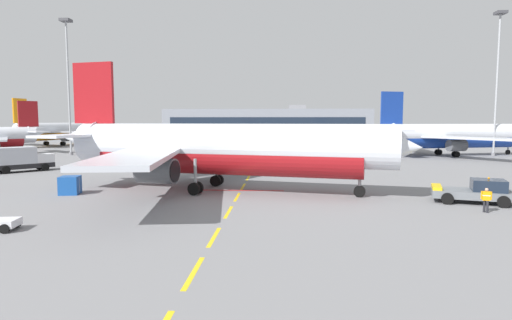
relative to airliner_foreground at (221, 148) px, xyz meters
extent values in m
plane|color=slate|center=(23.82, 18.21, -3.95)|extent=(400.00, 400.00, 0.00)
cube|color=yellow|center=(1.82, -21.12, -3.95)|extent=(0.24, 4.00, 0.01)
cube|color=yellow|center=(1.82, -15.56, -3.95)|extent=(0.24, 4.00, 0.01)
cube|color=yellow|center=(1.82, -9.11, -3.95)|extent=(0.24, 4.00, 0.01)
cube|color=yellow|center=(1.82, -3.20, -3.95)|extent=(0.24, 4.00, 0.01)
cube|color=yellow|center=(1.82, 2.49, -3.95)|extent=(0.24, 4.00, 0.01)
cube|color=yellow|center=(1.82, 8.77, -3.95)|extent=(0.24, 4.00, 0.01)
cube|color=yellow|center=(1.82, 14.86, -3.95)|extent=(0.24, 4.00, 0.01)
cube|color=yellow|center=(1.82, 20.51, -3.95)|extent=(0.24, 4.00, 0.01)
cube|color=yellow|center=(1.82, 26.40, -3.95)|extent=(0.24, 4.00, 0.01)
cube|color=yellow|center=(1.82, 33.81, -3.95)|extent=(0.24, 4.00, 0.01)
cube|color=yellow|center=(1.82, 40.91, -3.95)|extent=(0.24, 4.00, 0.01)
cube|color=yellow|center=(1.82, 48.24, -3.95)|extent=(0.24, 4.00, 0.01)
cube|color=yellow|center=(1.82, 54.57, -3.95)|extent=(0.24, 4.00, 0.01)
cube|color=yellow|center=(1.82, 61.06, -3.95)|extent=(0.24, 4.00, 0.01)
cube|color=yellow|center=(1.82, 67.11, -3.95)|extent=(0.24, 4.00, 0.01)
cube|color=#B21414|center=(1.82, 0.21, -3.95)|extent=(8.00, 0.40, 0.01)
cylinder|color=silver|center=(0.57, -0.12, 0.35)|extent=(30.22, 10.12, 3.80)
cylinder|color=maroon|center=(0.57, -0.12, -0.69)|extent=(24.68, 8.63, 3.50)
cone|color=silver|center=(15.28, -3.33, 0.35)|extent=(4.21, 4.38, 3.72)
cone|color=silver|center=(-14.82, 3.23, 0.83)|extent=(4.79, 4.05, 3.23)
cube|color=#192333|center=(14.25, -3.11, 1.02)|extent=(2.17, 3.13, 0.60)
cube|color=maroon|center=(-13.11, 2.86, 5.25)|extent=(4.38, 1.29, 6.00)
cube|color=silver|center=(-13.11, 6.13, 1.11)|extent=(4.49, 6.93, 0.24)
cube|color=silver|center=(-14.47, -0.12, 1.11)|extent=(4.49, 6.93, 0.24)
cube|color=#B7BCC6|center=(-1.50, 9.03, -0.12)|extent=(12.99, 17.00, 0.36)
cube|color=#B7BCC6|center=(-5.12, -7.58, -0.12)|extent=(6.83, 17.46, 0.36)
cylinder|color=#4C4F54|center=(-2.29, 6.13, -1.57)|extent=(3.57, 2.73, 2.10)
cylinder|color=black|center=(-0.72, 5.79, -1.57)|extent=(0.50, 1.77, 1.79)
cylinder|color=#4C4F54|center=(-4.63, -4.62, -1.57)|extent=(3.57, 2.73, 2.10)
cylinder|color=black|center=(-3.07, -4.96, -1.57)|extent=(0.50, 1.77, 1.79)
cylinder|color=gray|center=(12.20, -2.66, -2.12)|extent=(0.28, 0.28, 2.67)
cylinder|color=black|center=(12.20, -2.66, -3.45)|extent=(1.03, 0.48, 0.99)
cylinder|color=gray|center=(-0.83, 2.84, -2.09)|extent=(0.28, 0.28, 2.61)
cylinder|color=black|center=(-0.75, 3.18, -3.40)|extent=(1.15, 0.58, 1.10)
cylinder|color=black|center=(-0.90, 2.50, -3.40)|extent=(1.15, 0.58, 1.10)
cylinder|color=gray|center=(-1.94, -2.24, -2.09)|extent=(0.28, 0.28, 2.61)
cylinder|color=black|center=(-1.86, -1.90, -3.40)|extent=(1.15, 0.58, 1.10)
cylinder|color=black|center=(-2.01, -2.58, -3.40)|extent=(1.15, 0.58, 1.10)
cube|color=slate|center=(20.70, -4.51, -3.25)|extent=(6.55, 4.40, 0.60)
cube|color=#192333|center=(21.73, -4.82, -2.50)|extent=(2.91, 2.72, 0.90)
cube|color=yellow|center=(18.17, -3.76, -2.83)|extent=(1.39, 2.61, 0.24)
sphere|color=orange|center=(21.73, -4.82, -1.95)|extent=(0.16, 0.16, 0.16)
cylinder|color=black|center=(18.46, -5.30, -3.50)|extent=(0.98, 0.64, 0.90)
cylinder|color=black|center=(19.26, -2.62, -3.50)|extent=(0.98, 0.64, 0.90)
cylinder|color=black|center=(22.14, -6.40, -3.50)|extent=(0.98, 0.64, 0.90)
cylinder|color=black|center=(22.94, -3.72, -3.50)|extent=(0.98, 0.64, 0.90)
cylinder|color=silver|center=(37.75, 41.22, 0.11)|extent=(28.37, 11.05, 3.59)
cylinder|color=navy|center=(37.75, 41.22, -0.87)|extent=(23.19, 9.36, 3.30)
cone|color=silver|center=(23.41, 37.25, 0.56)|extent=(4.64, 4.00, 3.05)
cube|color=navy|center=(25.00, 37.69, 4.74)|extent=(4.10, 1.44, 5.67)
cube|color=silver|center=(23.56, 40.43, 0.83)|extent=(4.53, 6.64, 0.23)
cube|color=silver|center=(25.17, 34.60, 0.83)|extent=(4.53, 6.64, 0.23)
cube|color=#B7BCC6|center=(31.99, 47.96, -0.34)|extent=(5.60, 16.33, 0.34)
cube|color=#B7BCC6|center=(36.27, 32.48, -0.34)|extent=(12.88, 15.78, 0.34)
cylinder|color=#4C4F54|center=(32.61, 45.19, -1.71)|extent=(3.44, 2.72, 1.98)
cylinder|color=black|center=(34.07, 45.60, -1.71)|extent=(0.56, 1.66, 1.69)
cylinder|color=#4C4F54|center=(35.38, 35.17, -1.71)|extent=(3.44, 2.72, 1.98)
cylinder|color=black|center=(36.84, 35.58, -1.71)|extent=(0.56, 1.66, 1.69)
cylinder|color=gray|center=(48.59, 44.22, -2.22)|extent=(0.26, 0.26, 2.52)
cylinder|color=black|center=(48.59, 44.22, -3.48)|extent=(0.97, 0.50, 0.94)
cylinder|color=gray|center=(35.28, 43.09, -2.20)|extent=(0.26, 0.26, 2.47)
cylinder|color=black|center=(35.19, 43.41, -3.43)|extent=(1.09, 0.60, 1.04)
cylinder|color=black|center=(35.36, 42.77, -3.43)|extent=(1.09, 0.60, 1.04)
cylinder|color=gray|center=(36.59, 38.35, -2.20)|extent=(0.26, 0.26, 2.47)
cylinder|color=black|center=(36.50, 38.67, -3.43)|extent=(1.09, 0.60, 1.04)
cylinder|color=black|center=(36.67, 38.03, -3.43)|extent=(1.09, 0.60, 1.04)
cone|color=silver|center=(-43.63, 43.92, 0.09)|extent=(4.33, 4.48, 2.73)
cube|color=maroon|center=(-44.53, 42.74, 3.83)|extent=(2.51, 3.14, 5.07)
cube|color=silver|center=(-42.03, 41.56, 0.33)|extent=(5.94, 5.44, 0.20)
cube|color=silver|center=(-46.32, 44.86, 0.33)|extent=(5.94, 5.44, 0.20)
cylinder|color=silver|center=(-52.95, 69.66, 0.12)|extent=(7.84, 28.74, 3.60)
cylinder|color=orange|center=(-52.95, 69.66, -0.87)|extent=(6.76, 23.45, 3.31)
cone|color=silver|center=(-50.81, 83.76, 0.12)|extent=(3.99, 3.81, 3.53)
cone|color=silver|center=(-55.19, 54.91, 0.57)|extent=(3.62, 4.39, 3.06)
cube|color=#192333|center=(-50.96, 82.78, 0.75)|extent=(2.90, 1.90, 0.57)
cube|color=orange|center=(-54.94, 56.55, 4.77)|extent=(0.96, 4.17, 5.68)
cube|color=silver|center=(-58.04, 56.35, 0.84)|extent=(6.45, 3.91, 0.23)
cube|color=silver|center=(-52.04, 55.44, 0.84)|extent=(6.45, 3.91, 0.23)
cube|color=#B7BCC6|center=(-61.48, 67.15, -0.33)|extent=(16.36, 11.56, 0.34)
cube|color=#B7BCC6|center=(-45.55, 64.73, -0.33)|extent=(16.67, 7.45, 0.34)
cylinder|color=#4C4F54|center=(-58.69, 66.58, -1.70)|extent=(2.42, 3.30, 1.99)
cylinder|color=black|center=(-58.46, 68.08, -1.70)|extent=(1.69, 0.37, 1.69)
cylinder|color=#4C4F54|center=(-48.38, 65.02, -1.70)|extent=(2.42, 3.30, 1.99)
cylinder|color=black|center=(-48.16, 66.51, -1.70)|extent=(1.69, 0.37, 1.69)
cylinder|color=gray|center=(-51.26, 80.81, -2.22)|extent=(0.27, 0.27, 2.53)
cylinder|color=black|center=(-51.26, 80.81, -3.48)|extent=(0.40, 0.97, 0.94)
cylinder|color=gray|center=(-55.67, 68.16, -2.19)|extent=(0.27, 0.27, 2.47)
cylinder|color=black|center=(-56.00, 68.21, -3.43)|extent=(0.48, 1.08, 1.04)
cylinder|color=black|center=(-55.34, 68.11, -3.43)|extent=(0.48, 1.08, 1.04)
cylinder|color=gray|center=(-50.80, 67.42, -2.19)|extent=(0.27, 0.27, 2.47)
cylinder|color=black|center=(-51.13, 67.47, -3.43)|extent=(0.48, 1.08, 1.04)
cylinder|color=black|center=(-50.47, 67.37, -3.43)|extent=(0.48, 1.08, 1.04)
cube|color=black|center=(-27.21, 13.03, -3.21)|extent=(6.50, 6.78, 0.60)
cube|color=silver|center=(-25.65, 14.73, -2.36)|extent=(3.31, 3.31, 1.10)
cube|color=#192333|center=(-24.87, 15.58, -2.26)|extent=(1.45, 1.34, 0.64)
cube|color=#B7BCC6|center=(-27.87, 12.31, -1.86)|extent=(4.99, 5.13, 2.10)
cylinder|color=black|center=(-26.58, 15.49, -3.47)|extent=(0.86, 0.90, 0.96)
cylinder|color=black|center=(-24.81, 13.87, -3.47)|extent=(0.86, 0.90, 0.96)
cylinder|color=black|center=(-29.61, 12.19, -3.47)|extent=(0.86, 0.90, 0.96)
cylinder|color=black|center=(-27.84, 10.57, -3.47)|extent=(0.86, 0.90, 0.96)
cylinder|color=black|center=(-10.53, -14.20, -3.67)|extent=(0.58, 0.25, 0.56)
cylinder|color=black|center=(-10.34, -15.58, -3.67)|extent=(0.58, 0.25, 0.56)
cylinder|color=#232328|center=(19.96, -8.07, -3.52)|extent=(0.16, 0.16, 0.87)
cylinder|color=#232328|center=(20.08, -8.28, -3.52)|extent=(0.16, 0.16, 0.87)
cube|color=orange|center=(20.02, -8.17, -2.76)|extent=(0.55, 0.37, 0.65)
cube|color=silver|center=(20.02, -8.17, -2.73)|extent=(0.56, 0.38, 0.06)
sphere|color=tan|center=(20.02, -8.17, -2.32)|extent=(0.23, 0.23, 0.23)
cylinder|color=orange|center=(19.75, -8.04, -2.73)|extent=(0.09, 0.09, 0.59)
cylinder|color=orange|center=(20.30, -8.30, -2.73)|extent=(0.09, 0.09, 0.59)
cube|color=#194C9E|center=(-13.03, -2.71, -3.15)|extent=(1.83, 1.80, 1.60)
cube|color=silver|center=(-13.03, -2.71, -3.15)|extent=(1.60, 0.30, 1.36)
cylinder|color=slate|center=(-33.87, 38.45, -3.65)|extent=(0.70, 0.70, 0.60)
cylinder|color=#9EA0A5|center=(-33.87, 38.45, 8.28)|extent=(0.36, 0.36, 24.46)
cube|color=#3F3F44|center=(-33.87, 38.45, 20.76)|extent=(1.80, 1.80, 0.50)
cylinder|color=slate|center=(44.54, 41.41, -3.65)|extent=(0.70, 0.70, 0.60)
cylinder|color=#9EA0A5|center=(44.54, 41.41, 8.74)|extent=(0.36, 0.36, 25.38)
cube|color=#3F3F44|center=(44.54, 41.41, 21.68)|extent=(1.80, 1.80, 0.50)
cube|color=gray|center=(0.60, 115.32, 1.23)|extent=(71.20, 23.71, 10.35)
cube|color=#192333|center=(0.60, 103.40, 1.74)|extent=(65.50, 0.12, 3.73)
cube|color=gray|center=(11.28, 115.32, 7.20)|extent=(6.00, 5.00, 1.60)
camera|label=1|loc=(5.53, -38.50, 2.55)|focal=29.66mm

